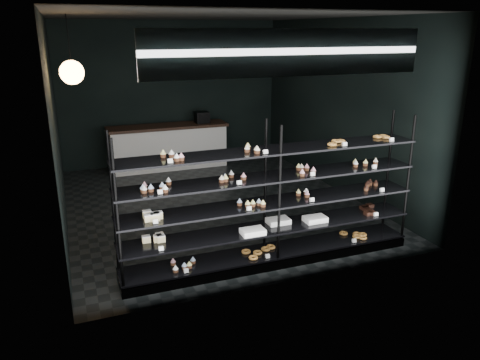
% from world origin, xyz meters
% --- Properties ---
extents(room, '(5.01, 6.01, 3.20)m').
position_xyz_m(room, '(0.00, 0.00, 1.60)').
color(room, black).
rests_on(room, ground).
extents(display_shelf, '(4.00, 0.50, 1.91)m').
position_xyz_m(display_shelf, '(0.02, -2.45, 0.63)').
color(display_shelf, black).
rests_on(display_shelf, room).
extents(signage, '(3.30, 0.05, 0.50)m').
position_xyz_m(signage, '(0.00, -2.93, 2.75)').
color(signage, '#120E46').
rests_on(signage, room).
extents(pendant_lamp, '(0.31, 0.31, 0.89)m').
position_xyz_m(pendant_lamp, '(-2.20, -0.93, 2.45)').
color(pendant_lamp, black).
rests_on(pendant_lamp, room).
extents(service_counter, '(2.64, 0.65, 1.23)m').
position_xyz_m(service_counter, '(-0.23, 2.50, 0.50)').
color(service_counter, silver).
rests_on(service_counter, room).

